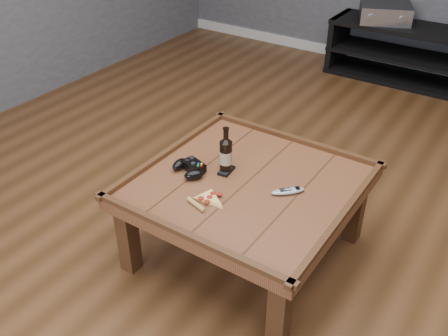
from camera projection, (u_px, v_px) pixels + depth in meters
The scene contains 10 objects.
ground at pixel (245, 252), 2.64m from camera, with size 6.00×6.00×0.00m, color #452913.
baseboard at pixel (412, 67), 4.70m from camera, with size 5.00×0.02×0.10m, color silver.
coffee_table at pixel (247, 192), 2.43m from camera, with size 1.03×1.03×0.48m.
media_console at pixel (409, 55), 4.43m from camera, with size 1.40×0.45×0.50m.
beer_bottle at pixel (226, 154), 2.42m from camera, with size 0.06×0.06×0.24m.
game_controller at pixel (190, 168), 2.45m from camera, with size 0.20×0.17×0.06m.
pizza_slice at pixel (208, 199), 2.27m from camera, with size 0.18×0.23×0.02m.
smartphone at pixel (226, 170), 2.47m from camera, with size 0.06×0.10×0.01m.
remote_control at pixel (288, 191), 2.32m from camera, with size 0.15×0.15×0.02m.
av_receiver at pixel (385, 13), 4.37m from camera, with size 0.53×0.49×0.15m.
Camera 1 is at (1.01, -1.70, 1.81)m, focal length 40.00 mm.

